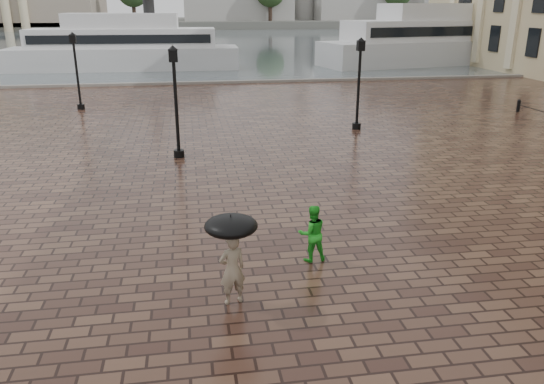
% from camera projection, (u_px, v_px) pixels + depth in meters
% --- Properties ---
extents(ground, '(300.00, 300.00, 0.00)m').
position_uv_depth(ground, '(410.00, 249.00, 13.82)').
color(ground, '#331E17').
rests_on(ground, ground).
extents(harbour_water, '(240.00, 240.00, 0.00)m').
position_uv_depth(harbour_water, '(214.00, 39.00, 99.48)').
color(harbour_water, '#404B4E').
rests_on(harbour_water, ground).
extents(quay_edge, '(80.00, 0.60, 0.30)m').
position_uv_depth(quay_edge, '(254.00, 83.00, 43.62)').
color(quay_edge, slate).
rests_on(quay_edge, ground).
extents(far_shore, '(300.00, 60.00, 2.00)m').
position_uv_depth(far_shore, '(201.00, 23.00, 162.46)').
color(far_shore, '#4C4C47').
rests_on(far_shore, ground).
extents(street_lamps, '(15.44, 12.44, 4.40)m').
position_uv_depth(street_lamps, '(197.00, 83.00, 26.58)').
color(street_lamps, black).
rests_on(street_lamps, ground).
extents(adult_pedestrian, '(0.66, 0.52, 1.58)m').
position_uv_depth(adult_pedestrian, '(232.00, 269.00, 11.10)').
color(adult_pedestrian, gray).
rests_on(adult_pedestrian, ground).
extents(child_pedestrian, '(0.74, 0.60, 1.45)m').
position_uv_depth(child_pedestrian, '(312.00, 233.00, 13.01)').
color(child_pedestrian, green).
rests_on(child_pedestrian, ground).
extents(ferry_near, '(22.27, 5.86, 7.26)m').
position_uv_depth(ferry_near, '(124.00, 47.00, 51.90)').
color(ferry_near, silver).
rests_on(ferry_near, ground).
extents(ferry_far, '(26.60, 11.37, 8.49)m').
position_uv_depth(ferry_far, '(437.00, 39.00, 56.83)').
color(ferry_far, silver).
rests_on(ferry_far, ground).
extents(umbrella, '(1.10, 1.10, 1.11)m').
position_uv_depth(umbrella, '(231.00, 226.00, 10.77)').
color(umbrella, black).
rests_on(umbrella, ground).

